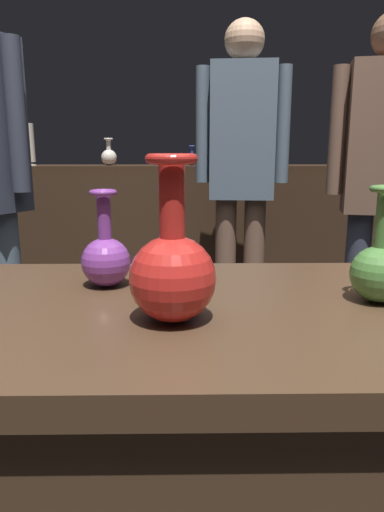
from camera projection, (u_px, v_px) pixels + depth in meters
The scene contains 12 objects.
display_plinth at pixel (208, 492), 0.93m from camera, with size 1.20×0.64×0.80m.
back_display_shelf at pixel (192, 241), 3.06m from camera, with size 2.60×0.40×0.99m.
vase_centerpiece at pixel (173, 270), 0.75m from camera, with size 0.14×0.14×0.27m.
vase_left_accent at pixel (380, 268), 0.85m from camera, with size 0.11×0.11×0.21m.
vase_right_accent at pixel (106, 257), 0.95m from camera, with size 0.10×0.10×0.20m.
shelf_vase_right at pixel (274, 153), 2.92m from camera, with size 0.09×0.09×0.14m.
shelf_vase_center at pixel (192, 159), 2.94m from camera, with size 0.07×0.07×0.12m.
shelf_vase_far_left at pixel (28, 145), 2.93m from camera, with size 0.09×0.09×0.26m.
shelf_vase_left at pixel (109, 156), 2.89m from camera, with size 0.10×0.10×0.17m.
shelf_vase_far_right at pixel (355, 154), 2.93m from camera, with size 0.12×0.12×0.10m.
visitor_near_right at pixel (382, 177), 2.02m from camera, with size 0.46×0.25×1.64m.
visitor_center_back at pixel (242, 166), 2.35m from camera, with size 0.47×0.21×1.70m.
Camera 1 is at (-0.04, -0.80, 1.07)m, focal length 32.43 mm.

